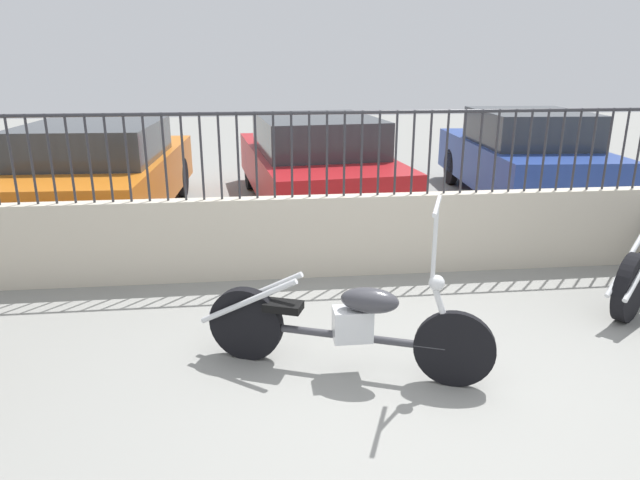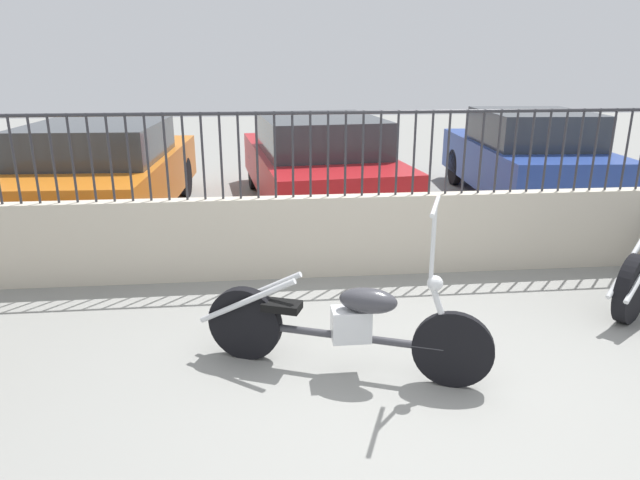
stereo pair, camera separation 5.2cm
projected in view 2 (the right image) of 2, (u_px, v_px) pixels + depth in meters
The scene contains 7 objects.
ground_plane at pixel (406, 396), 3.91m from camera, with size 40.00×40.00×0.00m, color gray.
low_wall at pixel (353, 235), 6.01m from camera, with size 10.64×0.18×0.86m.
fence_railing at pixel (354, 141), 5.71m from camera, with size 10.64×0.04×0.86m.
motorcycle_dark_grey at pixel (333, 322), 4.14m from camera, with size 2.06×0.95×1.32m.
car_orange at pixel (104, 171), 7.97m from camera, with size 2.03×4.47×1.38m.
car_red at pixel (317, 162), 8.74m from camera, with size 2.31×4.68×1.39m.
car_blue at pixel (527, 156), 9.08m from camera, with size 1.98×4.03×1.44m.
Camera 2 is at (-0.94, -3.32, 2.21)m, focal length 32.00 mm.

